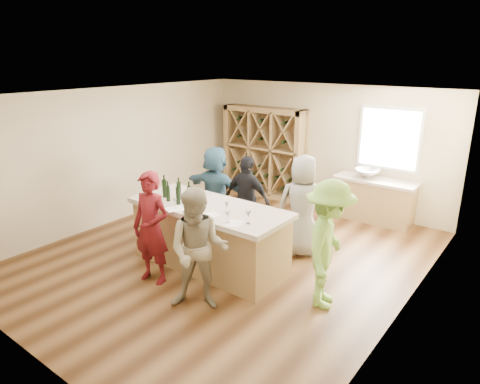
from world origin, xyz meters
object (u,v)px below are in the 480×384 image
Objects in this scene: wine_bottle_b at (168,193)px; person_far_mid at (247,199)px; wine_rack at (264,152)px; tasting_counter_base at (209,238)px; wine_bottle_c at (179,191)px; person_near_right at (199,250)px; wine_bottle_d at (178,196)px; wine_bottle_f at (198,202)px; sink at (367,173)px; wine_bottle_a at (165,188)px; person_far_left at (216,189)px; wine_bottle_e at (189,195)px; person_far_right at (302,206)px; person_server at (329,245)px; person_near_left at (151,228)px.

person_far_mid is at bearing 69.51° from wine_bottle_b.
tasting_counter_base is (1.49, -3.76, -0.60)m from wine_rack.
person_near_right is (1.30, -0.94, -0.36)m from wine_bottle_c.
wine_bottle_f is (0.47, -0.04, 0.00)m from wine_bottle_d.
sink is 1.74× the size of wine_bottle_a.
tasting_counter_base is 9.79× the size of wine_bottle_b.
wine_bottle_b is 0.88× the size of wine_bottle_f.
person_near_right is 2.82m from person_far_left.
tasting_counter_base is at bearing -108.20° from sink.
wine_bottle_e reaches higher than wine_bottle_d.
wine_bottle_b is 2.31m from person_far_right.
wine_bottle_a is (-2.08, -3.83, 0.22)m from sink.
person_far_mid is (-1.34, -2.47, -0.19)m from sink.
wine_rack is at bearing 83.34° from person_near_right.
tasting_counter_base is 1.44× the size of person_far_right.
wine_bottle_d is at bearing 175.44° from wine_bottle_f.
wine_bottle_a is at bearing -170.63° from tasting_counter_base.
wine_bottle_f is (1.54, -4.06, 0.13)m from wine_rack.
wine_bottle_c is 0.16× the size of person_server.
person_near_right is at bearing 54.30° from person_far_right.
sink is at bearing 61.50° from wine_bottle_a.
person_far_left is (-0.52, 1.54, -0.37)m from wine_bottle_d.
wine_bottle_a reaches higher than wine_bottle_d.
wine_bottle_b is at bearing 105.46° from person_near_left.
person_near_left is (0.22, -0.83, -0.34)m from wine_bottle_c.
wine_bottle_e is at bearing 154.32° from wine_bottle_f.
wine_bottle_c reaches higher than sink.
sink is at bearing -123.98° from person_far_right.
person_near_right is at bearing -33.61° from wine_bottle_d.
wine_bottle_d is at bearing 82.80° from person_server.
person_near_right is (1.58, -0.87, -0.36)m from wine_bottle_a.
person_server is (2.96, 0.25, -0.31)m from wine_bottle_a.
wine_bottle_c is at bearing -76.90° from wine_rack.
wine_rack is 5.11m from person_server.
person_far_right is at bearing -95.28° from sink.
person_server is at bearing 152.97° from person_far_mid.
person_near_right reaches higher than wine_bottle_c.
sink is 4.28m from wine_bottle_d.
wine_bottle_c is at bearing 168.70° from wine_bottle_e.
person_far_mid reaches higher than wine_bottle_d.
sink is 0.31× the size of person_near_left.
person_near_right is (1.38, -0.77, -0.34)m from wine_bottle_b.
wine_bottle_b is 0.91× the size of wine_bottle_d.
wine_bottle_e is at bearing 1.09° from wine_bottle_a.
person_far_mid is (-0.83, 2.24, -0.05)m from person_near_right.
person_near_left reaches higher than person_far_left.
person_far_left is at bearing 104.39° from wine_bottle_c.
wine_bottle_b is 1.59m from person_far_left.
wine_bottle_e is (0.57, 0.01, -0.01)m from wine_bottle_a.
wine_bottle_b is (0.81, -4.01, 0.11)m from wine_rack.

